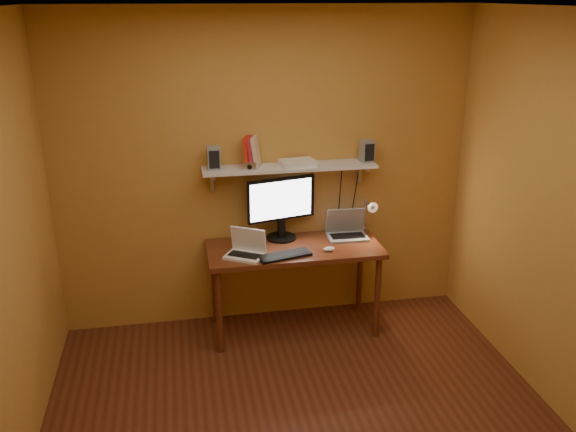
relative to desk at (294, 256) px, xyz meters
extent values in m
cube|color=#5E2A18|center=(-0.18, -1.28, -0.67)|extent=(3.40, 3.20, 0.02)
cube|color=silver|center=(-0.18, -1.28, 1.95)|extent=(3.40, 3.20, 0.02)
cube|color=#C07C3A|center=(-0.18, 0.33, 0.64)|extent=(3.40, 0.02, 2.60)
cube|color=#C07C3A|center=(1.53, -1.28, 0.64)|extent=(0.02, 3.20, 2.60)
cube|color=#602916|center=(0.00, 0.00, 0.07)|extent=(1.40, 0.60, 0.04)
cylinder|color=#602916|center=(-0.64, -0.24, -0.31)|extent=(0.05, 0.05, 0.71)
cylinder|color=#602916|center=(0.64, -0.24, -0.31)|extent=(0.05, 0.05, 0.71)
cylinder|color=#602916|center=(-0.64, 0.24, -0.31)|extent=(0.05, 0.05, 0.71)
cylinder|color=#602916|center=(0.64, 0.24, -0.31)|extent=(0.05, 0.05, 0.71)
cube|color=silver|center=(0.00, 0.19, 0.70)|extent=(1.40, 0.25, 0.02)
cube|color=silver|center=(-0.62, 0.30, 0.60)|extent=(0.03, 0.03, 0.18)
cube|color=silver|center=(0.62, 0.30, 0.60)|extent=(0.03, 0.03, 0.18)
cylinder|color=black|center=(-0.07, 0.20, 0.09)|extent=(0.29, 0.29, 0.02)
cube|color=black|center=(-0.07, 0.20, 0.19)|extent=(0.06, 0.06, 0.18)
cube|color=black|center=(-0.07, 0.20, 0.43)|extent=(0.57, 0.16, 0.36)
cube|color=white|center=(-0.07, 0.18, 0.43)|extent=(0.52, 0.12, 0.31)
cube|color=gray|center=(0.47, 0.10, 0.10)|extent=(0.33, 0.24, 0.02)
cube|color=black|center=(0.47, 0.10, 0.11)|extent=(0.28, 0.13, 0.00)
cube|color=gray|center=(0.47, 0.18, 0.22)|extent=(0.33, 0.09, 0.22)
cube|color=#14193E|center=(0.47, 0.18, 0.22)|extent=(0.29, 0.07, 0.19)
cube|color=white|center=(-0.42, -0.13, 0.10)|extent=(0.35, 0.32, 0.02)
cube|color=black|center=(-0.42, -0.13, 0.11)|extent=(0.27, 0.22, 0.00)
cube|color=white|center=(-0.38, -0.06, 0.20)|extent=(0.27, 0.19, 0.20)
cube|color=black|center=(-0.38, -0.06, 0.20)|extent=(0.23, 0.16, 0.17)
cube|color=black|center=(-0.11, -0.18, 0.10)|extent=(0.44, 0.24, 0.02)
ellipsoid|color=white|center=(0.26, -0.13, 0.10)|extent=(0.09, 0.06, 0.03)
cube|color=silver|center=(0.66, 0.24, 0.08)|extent=(0.05, 0.06, 0.08)
cylinder|color=silver|center=(0.66, 0.24, 0.23)|extent=(0.02, 0.02, 0.28)
cylinder|color=silver|center=(0.66, 0.16, 0.37)|extent=(0.01, 0.16, 0.01)
cone|color=silver|center=(0.66, 0.08, 0.37)|extent=(0.09, 0.09, 0.09)
sphere|color=#FFE0A5|center=(0.66, 0.06, 0.37)|extent=(0.04, 0.04, 0.04)
cube|color=gray|center=(-0.60, 0.20, 0.80)|extent=(0.10, 0.10, 0.18)
cube|color=gray|center=(0.64, 0.19, 0.80)|extent=(0.11, 0.11, 0.18)
cube|color=red|center=(-0.34, 0.21, 0.83)|extent=(0.09, 0.17, 0.24)
cube|color=#A9232E|center=(-0.30, 0.21, 0.83)|extent=(0.10, 0.17, 0.24)
cube|color=beige|center=(-0.27, 0.21, 0.83)|extent=(0.11, 0.17, 0.24)
cube|color=silver|center=(-0.33, 0.12, 0.74)|extent=(0.10, 0.04, 0.06)
cylinder|color=black|center=(-0.33, 0.10, 0.74)|extent=(0.04, 0.02, 0.04)
cube|color=white|center=(0.06, 0.18, 0.73)|extent=(0.30, 0.22, 0.05)
camera|label=1|loc=(-0.90, -4.43, 2.01)|focal=38.00mm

